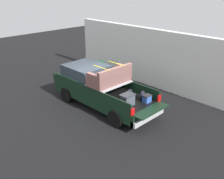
# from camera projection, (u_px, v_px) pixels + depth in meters

# --- Properties ---
(ground_plane) EXTENTS (40.00, 40.00, 0.00)m
(ground_plane) POSITION_uv_depth(u_px,v_px,m) (103.00, 107.00, 12.58)
(ground_plane) COLOR black
(pickup_truck) EXTENTS (6.05, 2.06, 2.23)m
(pickup_truck) POSITION_uv_depth(u_px,v_px,m) (98.00, 87.00, 12.43)
(pickup_truck) COLOR black
(pickup_truck) RESTS_ON ground_plane
(building_facade) EXTENTS (10.82, 0.36, 3.31)m
(building_facade) POSITION_uv_depth(u_px,v_px,m) (146.00, 57.00, 14.87)
(building_facade) COLOR white
(building_facade) RESTS_ON ground_plane
(trash_can) EXTENTS (0.60, 0.60, 0.98)m
(trash_can) POSITION_uv_depth(u_px,v_px,m) (100.00, 69.00, 16.40)
(trash_can) COLOR #1E592D
(trash_can) RESTS_ON ground_plane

